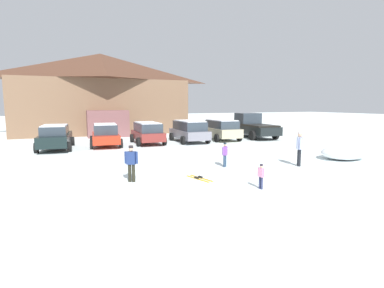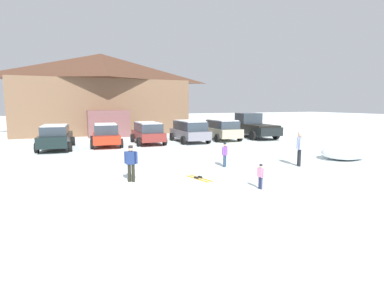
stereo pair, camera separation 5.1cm
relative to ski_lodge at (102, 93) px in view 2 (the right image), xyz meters
name	(u,v)px [view 2 (the right image)]	position (x,y,z in m)	size (l,w,h in m)	color
ground	(311,205)	(2.79, -26.18, -4.10)	(160.00, 160.00, 0.00)	white
ski_lodge	(102,93)	(0.00, 0.00, 0.00)	(17.16, 10.07, 8.09)	brown
parked_black_sedan	(56,137)	(-4.38, -11.05, -3.28)	(2.44, 4.86, 1.62)	black
parked_red_sedan	(106,135)	(-1.16, -10.88, -3.29)	(2.39, 4.25, 1.61)	red
parked_maroon_van	(148,132)	(1.93, -10.79, -3.23)	(2.21, 4.10, 1.62)	maroon
parked_grey_wagon	(190,130)	(5.21, -11.07, -3.19)	(2.29, 4.37, 1.69)	slate
parked_beige_suv	(222,129)	(8.16, -10.96, -3.20)	(2.37, 4.11, 1.69)	tan
pickup_truck	(253,126)	(11.64, -10.36, -3.11)	(2.80, 5.69, 2.15)	black
skier_child_in_purple_jacket	(225,153)	(3.09, -20.43, -3.45)	(0.35, 0.31, 1.16)	navy
skier_teen_in_navy_coat	(131,161)	(-1.57, -21.41, -3.31)	(0.47, 0.34, 1.41)	black
skier_child_in_pink_snowsuit	(261,175)	(2.40, -24.20, -3.60)	(0.16, 0.33, 0.89)	navy
skier_adult_in_blue_parka	(300,147)	(6.50, -21.66, -3.16)	(0.43, 0.53, 1.67)	black
pair_of_skis	(199,178)	(1.02, -22.01, -4.08)	(0.65, 1.39, 0.08)	#EDAA17
plowed_snow_pile	(344,153)	(10.01, -21.25, -3.75)	(2.55, 2.04, 0.70)	white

